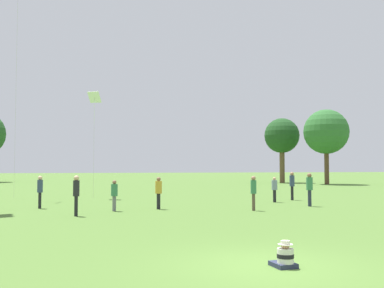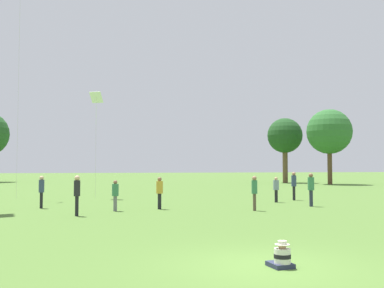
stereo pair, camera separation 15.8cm
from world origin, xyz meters
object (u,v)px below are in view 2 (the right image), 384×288
person_standing_4 (160,190)px  distant_tree_1 (329,132)px  person_standing_3 (311,186)px  distant_tree_2 (285,136)px  person_standing_6 (41,188)px  person_standing_1 (115,193)px  person_standing_0 (77,191)px  person_standing_5 (294,183)px  person_standing_2 (254,189)px  seated_toddler (282,257)px  person_standing_7 (276,187)px  kite_7 (96,101)px

person_standing_4 → distant_tree_1: (25.41, 27.62, 5.54)m
person_standing_3 → distant_tree_2: (13.89, 34.16, 5.26)m
person_standing_6 → distant_tree_2: size_ratio=0.19×
person_standing_6 → distant_tree_1: size_ratio=0.18×
person_standing_1 → person_standing_4: (2.29, 0.52, 0.08)m
person_standing_0 → person_standing_3: size_ratio=0.98×
person_standing_5 → person_standing_6: size_ratio=1.08×
person_standing_2 → person_standing_4: bearing=177.2°
seated_toddler → person_standing_7: size_ratio=0.39×
person_standing_2 → distant_tree_2: size_ratio=0.20×
person_standing_6 → distant_tree_1: 41.04m
distant_tree_2 → person_standing_3: bearing=-112.1°
person_standing_3 → distant_tree_1: bearing=-43.3°
person_standing_1 → person_standing_3: 10.70m
person_standing_0 → distant_tree_1: 42.43m
person_standing_7 → person_standing_4: bearing=108.9°
person_standing_2 → person_standing_7: bearing=75.2°
seated_toddler → person_standing_1: bearing=96.7°
person_standing_0 → person_standing_1: size_ratio=1.18×
distant_tree_2 → person_standing_2: bearing=-116.5°
distant_tree_1 → seated_toddler: bearing=-120.8°
person_standing_1 → person_standing_6: person_standing_6 is taller
person_standing_4 → kite_7: kite_7 is taller
seated_toddler → distant_tree_1: 48.74m
person_standing_1 → person_standing_3: bearing=26.9°
person_standing_5 → person_standing_6: 15.68m
person_standing_0 → person_standing_3: bearing=54.2°
seated_toddler → person_standing_4: size_ratio=0.36×
person_standing_4 → distant_tree_1: size_ratio=0.18×
distant_tree_1 → kite_7: bearing=-147.1°
person_standing_4 → person_standing_5: bearing=-127.5°
person_standing_7 → kite_7: (-10.85, 6.30, 5.95)m
person_standing_7 → distant_tree_2: (14.63, 31.07, 5.45)m
person_standing_5 → person_standing_3: bearing=168.4°
kite_7 → person_standing_1: bearing=169.5°
person_standing_1 → kite_7: (-0.90, 9.67, 5.96)m
person_standing_5 → person_standing_7: size_ratio=1.19×
person_standing_2 → person_standing_5: 7.80m
person_standing_0 → kite_7: kite_7 is taller
person_standing_3 → kite_7: bearing=39.1°
seated_toddler → person_standing_5: bearing=58.2°
person_standing_0 → person_standing_6: 4.65m
person_standing_6 → distant_tree_1: (31.43, 25.81, 5.48)m
person_standing_5 → person_standing_7: bearing=128.5°
person_standing_0 → person_standing_5: bearing=70.3°
seated_toddler → distant_tree_1: distant_tree_1 is taller
seated_toddler → person_standing_5: size_ratio=0.33×
person_standing_0 → person_standing_6: (-1.95, 4.22, -0.07)m
distant_tree_1 → person_standing_2: bearing=-125.4°
person_standing_4 → person_standing_6: size_ratio=0.97×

